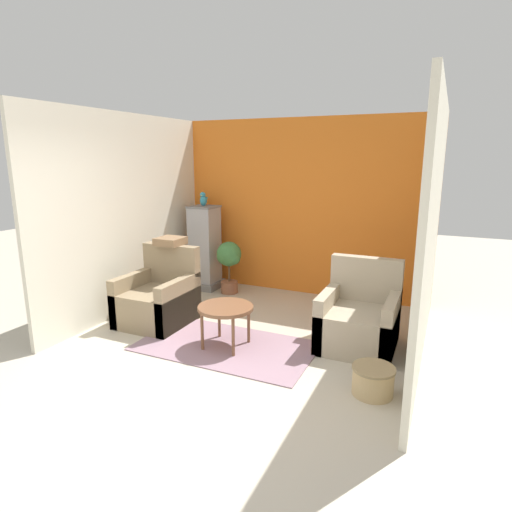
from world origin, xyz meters
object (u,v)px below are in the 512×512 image
at_px(armchair_left, 158,300).
at_px(wicker_basket, 373,379).
at_px(coffee_table, 226,310).
at_px(parrot, 203,199).
at_px(birdcage, 205,249).
at_px(armchair_right, 359,321).
at_px(potted_plant, 229,260).

xyz_separation_m(armchair_left, wicker_basket, (2.91, -0.64, -0.17)).
bearing_deg(wicker_basket, coffee_table, 168.94).
relative_size(armchair_left, parrot, 4.32).
relative_size(birdcage, wicker_basket, 3.48).
height_order(coffee_table, armchair_right, armchair_right).
bearing_deg(coffee_table, armchair_left, 165.56).
bearing_deg(armchair_right, parrot, 156.00).
distance_m(birdcage, wicker_basket, 3.91).
bearing_deg(birdcage, armchair_left, -81.32).
distance_m(armchair_left, potted_plant, 1.55).
relative_size(armchair_left, wicker_basket, 2.52).
height_order(parrot, wicker_basket, parrot).
bearing_deg(birdcage, potted_plant, -10.77).
xyz_separation_m(coffee_table, wicker_basket, (1.73, -0.34, -0.30)).
distance_m(coffee_table, wicker_basket, 1.79).
bearing_deg(armchair_left, wicker_basket, -12.44).
distance_m(coffee_table, armchair_left, 1.22).
height_order(birdcage, wicker_basket, birdcage).
relative_size(coffee_table, birdcage, 0.46).
height_order(armchair_left, armchair_right, same).
bearing_deg(coffee_table, potted_plant, 116.87).
distance_m(armchair_left, birdcage, 1.67).
bearing_deg(parrot, birdcage, -90.00).
xyz_separation_m(armchair_left, armchair_right, (2.57, 0.36, 0.00)).
bearing_deg(coffee_table, birdcage, 126.64).
distance_m(armchair_right, parrot, 3.30).
distance_m(potted_plant, wicker_basket, 3.44).
distance_m(armchair_left, armchair_right, 2.60).
distance_m(armchair_left, wicker_basket, 2.98).
xyz_separation_m(birdcage, wicker_basket, (3.15, -2.25, -0.52)).
distance_m(parrot, wicker_basket, 4.10).
relative_size(armchair_right, wicker_basket, 2.52).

